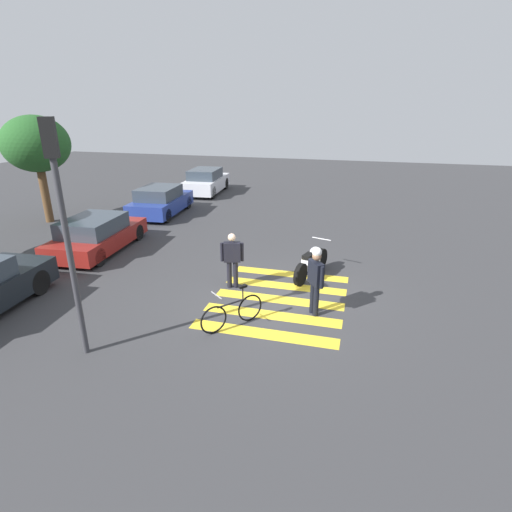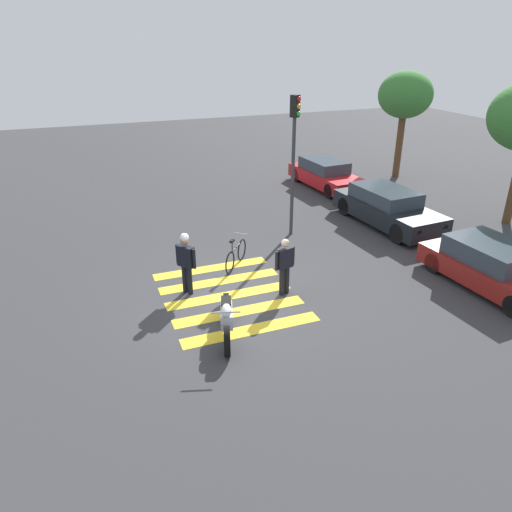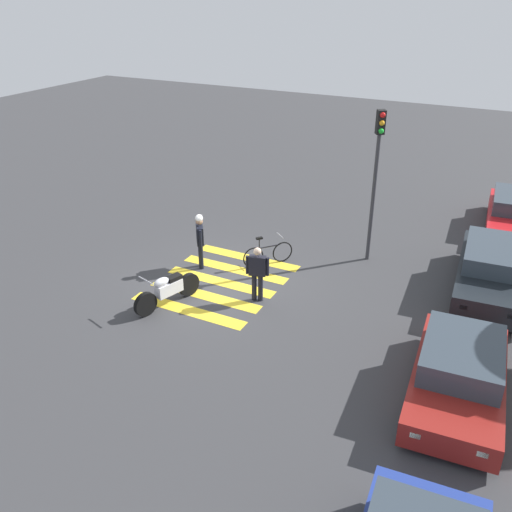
% 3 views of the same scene
% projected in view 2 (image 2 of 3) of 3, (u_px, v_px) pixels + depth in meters
% --- Properties ---
extents(ground_plane, '(60.00, 60.00, 0.00)m').
position_uv_depth(ground_plane, '(229.00, 296.00, 13.16)').
color(ground_plane, '#38383A').
extents(police_motorcycle, '(2.12, 0.88, 1.06)m').
position_uv_depth(police_motorcycle, '(227.00, 318.00, 11.25)').
color(police_motorcycle, black).
rests_on(police_motorcycle, ground_plane).
extents(leaning_bicycle, '(1.34, 1.12, 1.01)m').
position_uv_depth(leaning_bicycle, '(236.00, 255.00, 14.66)').
color(leaning_bicycle, black).
rests_on(leaning_bicycle, ground_plane).
extents(officer_on_foot, '(0.32, 0.64, 1.63)m').
position_uv_depth(officer_on_foot, '(285.00, 263.00, 12.88)').
color(officer_on_foot, black).
rests_on(officer_on_foot, ground_plane).
extents(officer_by_motorcycle, '(0.56, 0.45, 1.79)m').
position_uv_depth(officer_by_motorcycle, '(186.00, 259.00, 12.86)').
color(officer_by_motorcycle, black).
rests_on(officer_by_motorcycle, ground_plane).
extents(crosswalk_stripes, '(4.05, 3.53, 0.01)m').
position_uv_depth(crosswalk_stripes, '(229.00, 295.00, 13.16)').
color(crosswalk_stripes, yellow).
rests_on(crosswalk_stripes, ground_plane).
extents(car_red_convertible, '(4.41, 1.95, 1.28)m').
position_uv_depth(car_red_convertible, '(325.00, 174.00, 22.25)').
color(car_red_convertible, black).
rests_on(car_red_convertible, ground_plane).
extents(car_black_suv, '(4.75, 2.10, 1.37)m').
position_uv_depth(car_black_suv, '(387.00, 208.00, 17.82)').
color(car_black_suv, black).
rests_on(car_black_suv, ground_plane).
extents(car_maroon_wagon, '(4.24, 2.13, 1.28)m').
position_uv_depth(car_maroon_wagon, '(493.00, 267.00, 13.42)').
color(car_maroon_wagon, black).
rests_on(car_maroon_wagon, ground_plane).
extents(traffic_light_pole, '(0.36, 0.33, 4.79)m').
position_uv_depth(traffic_light_pole, '(294.00, 146.00, 15.90)').
color(traffic_light_pole, '#38383D').
rests_on(traffic_light_pole, ground_plane).
extents(street_tree_near, '(2.55, 2.55, 5.04)m').
position_uv_depth(street_tree_near, '(405.00, 96.00, 22.57)').
color(street_tree_near, brown).
rests_on(street_tree_near, ground_plane).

